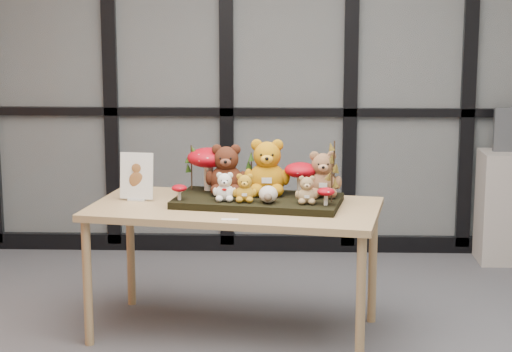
{
  "coord_description": "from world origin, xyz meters",
  "views": [
    {
      "loc": [
        -0.01,
        -4.25,
        1.91
      ],
      "look_at": [
        -0.18,
        0.71,
        0.92
      ],
      "focal_mm": 65.0,
      "sensor_mm": 36.0,
      "label": 1
    }
  ],
  "objects_px": {
    "bear_beige_small": "(307,188)",
    "mushroom_front_right": "(326,195)",
    "bear_pooh_yellow": "(267,164)",
    "bear_brown_medium": "(226,167)",
    "mushroom_front_left": "(179,191)",
    "sign_holder": "(137,179)",
    "bear_small_yellow": "(245,186)",
    "bear_tan_back": "(323,172)",
    "display_table": "(235,217)",
    "plush_cream_hedgehog": "(268,193)",
    "mushroom_back_left": "(209,167)",
    "mushroom_back_right": "(301,177)",
    "diorama_tray": "(258,201)",
    "bear_white_bow": "(225,185)"
  },
  "relations": [
    {
      "from": "bear_tan_back",
      "to": "bear_beige_small",
      "type": "bearing_deg",
      "value": -106.09
    },
    {
      "from": "display_table",
      "to": "sign_holder",
      "type": "bearing_deg",
      "value": 178.15
    },
    {
      "from": "bear_pooh_yellow",
      "to": "bear_brown_medium",
      "type": "bearing_deg",
      "value": -170.54
    },
    {
      "from": "diorama_tray",
      "to": "mushroom_back_left",
      "type": "relative_size",
      "value": 3.35
    },
    {
      "from": "sign_holder",
      "to": "plush_cream_hedgehog",
      "type": "bearing_deg",
      "value": -8.24
    },
    {
      "from": "bear_pooh_yellow",
      "to": "mushroom_front_right",
      "type": "height_order",
      "value": "bear_pooh_yellow"
    },
    {
      "from": "mushroom_front_left",
      "to": "sign_holder",
      "type": "xyz_separation_m",
      "value": [
        -0.26,
        0.16,
        0.04
      ]
    },
    {
      "from": "bear_pooh_yellow",
      "to": "bear_tan_back",
      "type": "bearing_deg",
      "value": 0.72
    },
    {
      "from": "plush_cream_hedgehog",
      "to": "bear_beige_small",
      "type": "bearing_deg",
      "value": 8.29
    },
    {
      "from": "bear_tan_back",
      "to": "mushroom_back_right",
      "type": "xyz_separation_m",
      "value": [
        -0.12,
        0.02,
        -0.04
      ]
    },
    {
      "from": "mushroom_back_right",
      "to": "mushroom_front_left",
      "type": "relative_size",
      "value": 2.19
    },
    {
      "from": "bear_white_bow",
      "to": "mushroom_front_left",
      "type": "relative_size",
      "value": 1.85
    },
    {
      "from": "bear_tan_back",
      "to": "mushroom_front_left",
      "type": "bearing_deg",
      "value": -160.93
    },
    {
      "from": "bear_small_yellow",
      "to": "sign_holder",
      "type": "bearing_deg",
      "value": 173.8
    },
    {
      "from": "display_table",
      "to": "sign_holder",
      "type": "height_order",
      "value": "sign_holder"
    },
    {
      "from": "mushroom_back_left",
      "to": "mushroom_back_right",
      "type": "height_order",
      "value": "mushroom_back_left"
    },
    {
      "from": "diorama_tray",
      "to": "mushroom_back_right",
      "type": "relative_size",
      "value": 4.44
    },
    {
      "from": "bear_pooh_yellow",
      "to": "sign_holder",
      "type": "relative_size",
      "value": 1.26
    },
    {
      "from": "diorama_tray",
      "to": "bear_beige_small",
      "type": "relative_size",
      "value": 5.46
    },
    {
      "from": "display_table",
      "to": "mushroom_back_left",
      "type": "height_order",
      "value": "mushroom_back_left"
    },
    {
      "from": "sign_holder",
      "to": "display_table",
      "type": "bearing_deg",
      "value": -4.58
    },
    {
      "from": "display_table",
      "to": "plush_cream_hedgehog",
      "type": "distance_m",
      "value": 0.26
    },
    {
      "from": "diorama_tray",
      "to": "bear_small_yellow",
      "type": "relative_size",
      "value": 5.36
    },
    {
      "from": "bear_brown_medium",
      "to": "plush_cream_hedgehog",
      "type": "distance_m",
      "value": 0.35
    },
    {
      "from": "mushroom_back_left",
      "to": "bear_tan_back",
      "type": "bearing_deg",
      "value": -11.79
    },
    {
      "from": "bear_tan_back",
      "to": "mushroom_back_left",
      "type": "bearing_deg",
      "value": 178.39
    },
    {
      "from": "bear_pooh_yellow",
      "to": "bear_tan_back",
      "type": "relative_size",
      "value": 1.23
    },
    {
      "from": "bear_pooh_yellow",
      "to": "mushroom_back_right",
      "type": "distance_m",
      "value": 0.21
    },
    {
      "from": "bear_small_yellow",
      "to": "sign_holder",
      "type": "xyz_separation_m",
      "value": [
        -0.62,
        0.18,
        0.0
      ]
    },
    {
      "from": "sign_holder",
      "to": "mushroom_back_right",
      "type": "bearing_deg",
      "value": 6.61
    },
    {
      "from": "display_table",
      "to": "bear_white_bow",
      "type": "height_order",
      "value": "bear_white_bow"
    },
    {
      "from": "plush_cream_hedgehog",
      "to": "mushroom_back_right",
      "type": "xyz_separation_m",
      "value": [
        0.18,
        0.2,
        0.05
      ]
    },
    {
      "from": "bear_tan_back",
      "to": "plush_cream_hedgehog",
      "type": "xyz_separation_m",
      "value": [
        -0.3,
        -0.18,
        -0.09
      ]
    },
    {
      "from": "mushroom_front_right",
      "to": "sign_holder",
      "type": "relative_size",
      "value": 0.39
    },
    {
      "from": "bear_brown_medium",
      "to": "mushroom_front_left",
      "type": "bearing_deg",
      "value": -134.11
    },
    {
      "from": "bear_pooh_yellow",
      "to": "plush_cream_hedgehog",
      "type": "xyz_separation_m",
      "value": [
        0.01,
        -0.23,
        -0.12
      ]
    },
    {
      "from": "bear_small_yellow",
      "to": "mushroom_back_left",
      "type": "bearing_deg",
      "value": 137.74
    },
    {
      "from": "display_table",
      "to": "mushroom_front_right",
      "type": "xyz_separation_m",
      "value": [
        0.5,
        -0.14,
        0.16
      ]
    },
    {
      "from": "bear_beige_small",
      "to": "mushroom_back_right",
      "type": "height_order",
      "value": "mushroom_back_right"
    },
    {
      "from": "bear_beige_small",
      "to": "mushroom_front_right",
      "type": "relative_size",
      "value": 1.57
    },
    {
      "from": "bear_pooh_yellow",
      "to": "mushroom_back_left",
      "type": "xyz_separation_m",
      "value": [
        -0.34,
        0.08,
        -0.04
      ]
    },
    {
      "from": "bear_brown_medium",
      "to": "sign_holder",
      "type": "bearing_deg",
      "value": -167.19
    },
    {
      "from": "bear_small_yellow",
      "to": "mushroom_back_left",
      "type": "relative_size",
      "value": 0.62
    },
    {
      "from": "bear_tan_back",
      "to": "sign_holder",
      "type": "bearing_deg",
      "value": -171.54
    },
    {
      "from": "diorama_tray",
      "to": "display_table",
      "type": "bearing_deg",
      "value": -153.43
    },
    {
      "from": "diorama_tray",
      "to": "bear_tan_back",
      "type": "relative_size",
      "value": 3.26
    },
    {
      "from": "bear_beige_small",
      "to": "bear_brown_medium",
      "type": "bearing_deg",
      "value": 162.07
    },
    {
      "from": "diorama_tray",
      "to": "sign_holder",
      "type": "bearing_deg",
      "value": -176.63
    },
    {
      "from": "bear_pooh_yellow",
      "to": "bear_small_yellow",
      "type": "relative_size",
      "value": 2.02
    },
    {
      "from": "bear_beige_small",
      "to": "mushroom_front_left",
      "type": "distance_m",
      "value": 0.7
    }
  ]
}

